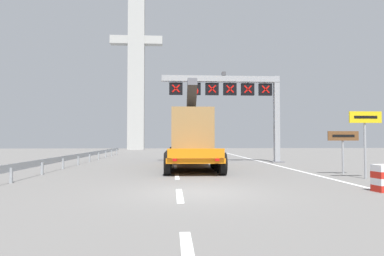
{
  "coord_description": "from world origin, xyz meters",
  "views": [
    {
      "loc": [
        -0.8,
        -10.98,
        1.73
      ],
      "look_at": [
        0.63,
        12.57,
        2.55
      ],
      "focal_mm": 31.27,
      "sensor_mm": 36.0,
      "label": 1
    }
  ],
  "objects_px": {
    "overhead_lane_gantry": "(236,93)",
    "exit_sign_yellow": "(365,128)",
    "tourist_info_sign_brown": "(343,141)",
    "heavy_haul_truck_orange": "(189,136)",
    "bridge_pylon_distant": "(136,59)"
  },
  "relations": [
    {
      "from": "overhead_lane_gantry",
      "to": "exit_sign_yellow",
      "type": "distance_m",
      "value": 11.85
    },
    {
      "from": "overhead_lane_gantry",
      "to": "tourist_info_sign_brown",
      "type": "xyz_separation_m",
      "value": [
        3.67,
        -8.99,
        -3.61
      ]
    },
    {
      "from": "heavy_haul_truck_orange",
      "to": "tourist_info_sign_brown",
      "type": "relative_size",
      "value": 6.54
    },
    {
      "from": "heavy_haul_truck_orange",
      "to": "bridge_pylon_distant",
      "type": "height_order",
      "value": "bridge_pylon_distant"
    },
    {
      "from": "overhead_lane_gantry",
      "to": "bridge_pylon_distant",
      "type": "distance_m",
      "value": 36.28
    },
    {
      "from": "overhead_lane_gantry",
      "to": "heavy_haul_truck_orange",
      "type": "xyz_separation_m",
      "value": [
        -3.62,
        -1.55,
        -3.27
      ]
    },
    {
      "from": "tourist_info_sign_brown",
      "to": "bridge_pylon_distant",
      "type": "height_order",
      "value": "bridge_pylon_distant"
    },
    {
      "from": "bridge_pylon_distant",
      "to": "tourist_info_sign_brown",
      "type": "bearing_deg",
      "value": -70.68
    },
    {
      "from": "exit_sign_yellow",
      "to": "overhead_lane_gantry",
      "type": "bearing_deg",
      "value": 108.87
    },
    {
      "from": "overhead_lane_gantry",
      "to": "tourist_info_sign_brown",
      "type": "distance_m",
      "value": 10.35
    },
    {
      "from": "bridge_pylon_distant",
      "to": "exit_sign_yellow",
      "type": "bearing_deg",
      "value": -71.39
    },
    {
      "from": "overhead_lane_gantry",
      "to": "tourist_info_sign_brown",
      "type": "bearing_deg",
      "value": -67.81
    },
    {
      "from": "overhead_lane_gantry",
      "to": "tourist_info_sign_brown",
      "type": "relative_size",
      "value": 4.3
    },
    {
      "from": "heavy_haul_truck_orange",
      "to": "bridge_pylon_distant",
      "type": "distance_m",
      "value": 37.85
    },
    {
      "from": "exit_sign_yellow",
      "to": "tourist_info_sign_brown",
      "type": "height_order",
      "value": "exit_sign_yellow"
    }
  ]
}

